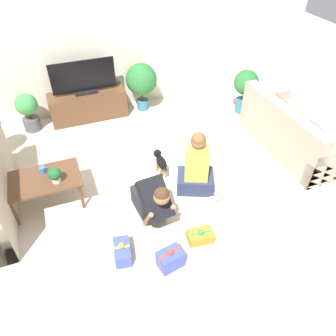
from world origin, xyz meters
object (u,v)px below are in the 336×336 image
gift_box_a (122,252)px  mug (43,170)px  coffee_table (44,181)px  potted_plant_back_right (141,81)px  potted_plant_corner_right (246,87)px  gift_box_b (200,236)px  gift_box_c (170,259)px  person_sitting (196,169)px  dog (160,161)px  tv (84,79)px  potted_plant_back_left (28,110)px  tv_console (88,105)px  sofa_right (293,133)px  person_kneeling (152,200)px  gift_bag_a (217,207)px  tabletop_plant (55,174)px

gift_box_a → mug: mug is taller
coffee_table → potted_plant_back_right: 2.85m
gift_box_a → potted_plant_corner_right: bearing=38.7°
potted_plant_corner_right → gift_box_b: 3.32m
gift_box_c → person_sitting: bearing=53.4°
dog → coffee_table: bearing=2.8°
tv → potted_plant_back_right: 1.06m
potted_plant_back_right → potted_plant_back_left: (-2.10, 0.00, -0.20)m
tv_console → gift_box_a: tv_console is taller
sofa_right → mug: bearing=86.9°
dog → person_kneeling: bearing=64.3°
person_kneeling → dog: bearing=59.1°
potted_plant_corner_right → person_sitting: (-1.77, -1.68, -0.16)m
gift_bag_a → sofa_right: bearing=26.7°
potted_plant_back_right → tabletop_plant: (-1.82, -2.15, -0.02)m
tv → potted_plant_back_left: tv is taller
potted_plant_corner_right → person_kneeling: size_ratio=1.01×
gift_box_a → tabletop_plant: size_ratio=1.60×
potted_plant_back_left → tv: bearing=2.7°
person_sitting → mug: 2.07m
potted_plant_corner_right → gift_bag_a: (-1.72, -2.26, -0.37)m
tv_console → person_kneeling: (0.31, -2.86, 0.09)m
tv → potted_plant_corner_right: tv is taller
person_kneeling → mug: (-1.23, 0.90, 0.15)m
mug → coffee_table: bearing=-100.0°
dog → mug: size_ratio=3.92×
dog → gift_bag_a: 1.17m
gift_box_c → mug: 2.06m
gift_box_a → dog: bearing=54.0°
tv_console → person_sitting: bearing=-67.1°
gift_box_c → tabletop_plant: tabletop_plant is taller
dog → tabletop_plant: (-1.50, -0.20, 0.36)m
tv → person_kneeling: 2.90m
person_kneeling → tv: bearing=91.2°
tv → potted_plant_back_right: tv is taller
tv → gift_box_c: bearing=-85.7°
potted_plant_back_left → dog: (1.77, -1.95, -0.18)m
potted_plant_back_right → gift_box_a: (-1.26, -3.24, -0.51)m
tv → tabletop_plant: (-0.77, -2.20, -0.20)m
person_kneeling → potted_plant_corner_right: bearing=33.4°
tv_console → coffee_table: bearing=-114.3°
sofa_right → potted_plant_back_right: size_ratio=2.11×
gift_box_a → person_sitting: bearing=30.8°
tv_console → potted_plant_corner_right: potted_plant_corner_right is taller
tv → gift_box_a: bearing=-93.8°
potted_plant_back_left → gift_box_b: size_ratio=2.06×
person_kneeling → gift_box_b: bearing=-55.1°
dog → mug: bearing=-1.3°
coffee_table → person_sitting: person_sitting is taller
tv → potted_plant_back_right: bearing=-2.7°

